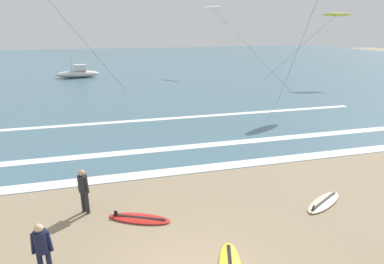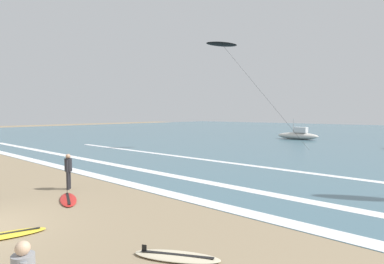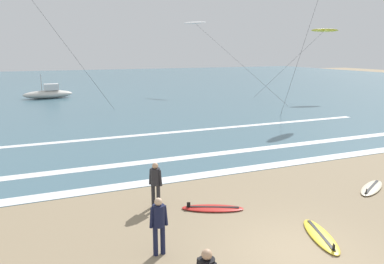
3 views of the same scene
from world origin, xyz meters
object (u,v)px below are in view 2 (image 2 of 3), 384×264
surfboard_foreground_flat (4,235)px  surfboard_near_water (68,199)px  kite_black_high_left (222,45)px  surfer_background_far (68,168)px  surfboard_right_spare (177,256)px  offshore_boat (298,135)px

surfboard_foreground_flat → surfboard_near_water: same height
surfboard_foreground_flat → surfboard_near_water: size_ratio=1.01×
surfboard_foreground_flat → kite_black_high_left: size_ratio=0.21×
surfboard_foreground_flat → kite_black_high_left: bearing=110.6°
surfer_background_far → surfboard_foreground_flat: (3.80, -3.81, -0.91)m
surfboard_near_water → surfboard_right_spare: size_ratio=1.01×
kite_black_high_left → surfboard_foreground_flat: bearing=-69.4°
kite_black_high_left → offshore_boat: 17.51m
surfer_background_far → kite_black_high_left: bearing=103.6°
kite_black_high_left → offshore_boat: size_ratio=1.93×
surfboard_right_spare → surfboard_near_water: bearing=174.4°
surfboard_near_water → kite_black_high_left: 21.91m
surfboard_foreground_flat → surfboard_right_spare: same height
surfer_background_far → surfboard_foreground_flat: 5.46m
surfboard_foreground_flat → surfboard_near_water: (-2.08, 2.90, 0.00)m
kite_black_high_left → surfboard_near_water: bearing=-72.1°
kite_black_high_left → offshore_boat: bearing=83.8°
surfer_background_far → surfboard_right_spare: surfer_background_far is taller
surfboard_near_water → offshore_boat: size_ratio=0.41×
surfboard_near_water → offshore_boat: bearing=97.6°
surfboard_right_spare → offshore_boat: 35.70m
surfboard_right_spare → offshore_boat: size_ratio=0.40×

